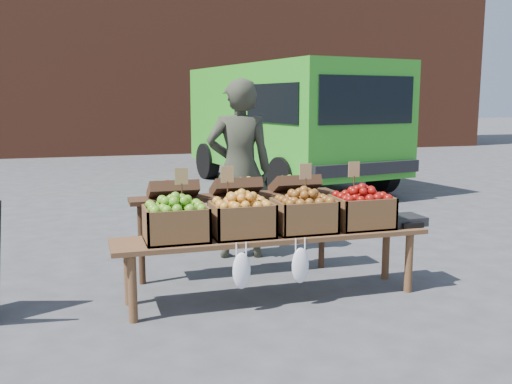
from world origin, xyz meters
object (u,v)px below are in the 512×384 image
object	(u,v)px
delivery_van	(288,126)
vendor	(239,169)
crate_russet_pears	(242,219)
back_table	(236,223)
crate_red_apples	(304,216)
display_bench	(273,266)
crate_golden_apples	(176,224)
crate_green_apples	(361,212)
weighing_scale	(403,220)

from	to	relation	value
delivery_van	vendor	bearing A→B (deg)	-126.28
crate_russet_pears	delivery_van	bearing A→B (deg)	66.66
delivery_van	crate_russet_pears	distance (m)	6.69
back_table	crate_red_apples	xyz separation A→B (m)	(0.41, -0.72, 0.19)
display_bench	crate_golden_apples	world-z (taller)	crate_golden_apples
back_table	crate_golden_apples	size ratio (longest dim) A/B	4.20
back_table	crate_golden_apples	distance (m)	1.01
display_bench	back_table	bearing A→B (deg)	100.74
delivery_van	display_bench	world-z (taller)	delivery_van
vendor	back_table	xyz separation A→B (m)	(-0.22, -0.65, -0.44)
display_bench	crate_russet_pears	bearing A→B (deg)	180.00
crate_golden_apples	delivery_van	bearing A→B (deg)	62.47
display_bench	crate_green_apples	distance (m)	0.93
delivery_van	crate_red_apples	world-z (taller)	delivery_van
delivery_van	weighing_scale	size ratio (longest dim) A/B	15.33
back_table	crate_russet_pears	world-z (taller)	back_table
delivery_van	crate_russet_pears	world-z (taller)	delivery_van
back_table	weighing_scale	bearing A→B (deg)	-27.44
crate_red_apples	weighing_scale	size ratio (longest dim) A/B	1.47
crate_russet_pears	crate_green_apples	xyz separation A→B (m)	(1.10, 0.00, 0.00)
back_table	crate_red_apples	distance (m)	0.85
display_bench	crate_red_apples	size ratio (longest dim) A/B	5.40
crate_green_apples	weighing_scale	distance (m)	0.44
crate_green_apples	crate_russet_pears	bearing A→B (deg)	180.00
crate_red_apples	weighing_scale	bearing A→B (deg)	0.00
display_bench	delivery_van	bearing A→B (deg)	68.86
delivery_van	crate_golden_apples	bearing A→B (deg)	-128.13
crate_russet_pears	vendor	bearing A→B (deg)	75.46
back_table	crate_red_apples	size ratio (longest dim) A/B	4.20
display_bench	crate_green_apples	bearing A→B (deg)	0.00
crate_golden_apples	display_bench	bearing A→B (deg)	0.00
delivery_van	crate_red_apples	distance (m)	6.49
back_table	weighing_scale	world-z (taller)	back_table
vendor	display_bench	distance (m)	1.53
back_table	display_bench	distance (m)	0.77
crate_russet_pears	display_bench	bearing A→B (deg)	0.00
crate_golden_apples	vendor	bearing A→B (deg)	56.52
display_bench	crate_green_apples	size ratio (longest dim) A/B	5.40
crate_golden_apples	weighing_scale	bearing A→B (deg)	0.00
vendor	weighing_scale	distance (m)	1.83
vendor	crate_green_apples	size ratio (longest dim) A/B	3.82
vendor	crate_golden_apples	distance (m)	1.66
crate_red_apples	weighing_scale	distance (m)	0.98
display_bench	crate_golden_apples	bearing A→B (deg)	180.00
crate_russet_pears	weighing_scale	world-z (taller)	crate_russet_pears
crate_golden_apples	weighing_scale	distance (m)	2.08
crate_red_apples	crate_green_apples	size ratio (longest dim) A/B	1.00
crate_golden_apples	crate_russet_pears	world-z (taller)	same
vendor	crate_green_apples	bearing A→B (deg)	130.10
crate_russet_pears	weighing_scale	distance (m)	1.53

